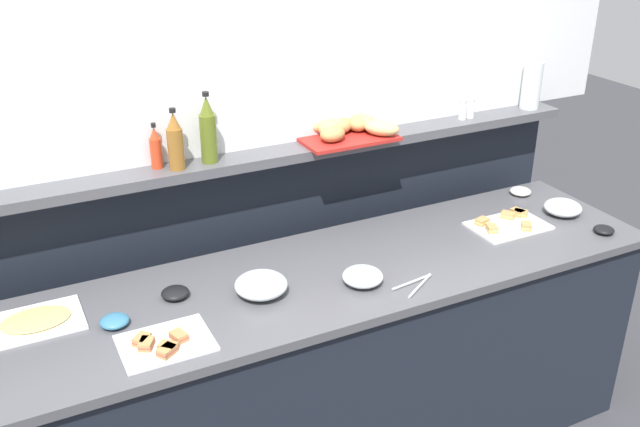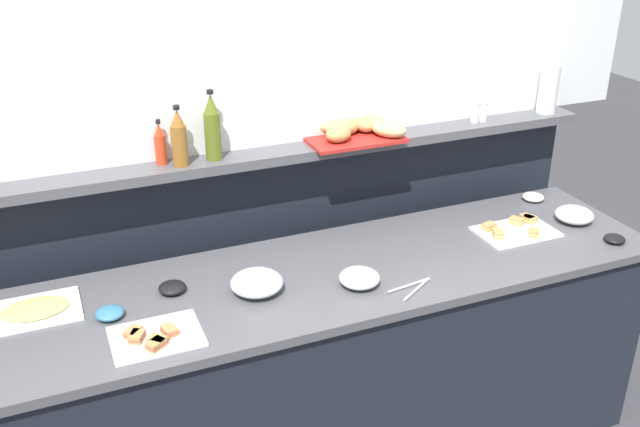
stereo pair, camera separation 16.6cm
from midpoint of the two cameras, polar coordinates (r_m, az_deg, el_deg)
name	(u,v)px [view 2 (the right image)]	position (r m, az deg, el deg)	size (l,w,h in m)	color
ground_plane	(274,377)	(3.63, -2.34, -12.95)	(12.00, 12.00, 0.00)	#38383D
buffet_counter	(321,373)	(2.91, 1.73, -12.65)	(2.71, 0.68, 0.91)	black
back_ledge_unit	(277,269)	(3.19, -2.02, -4.50)	(2.87, 0.22, 1.25)	black
sandwich_platter_rear	(516,229)	(3.09, 16.90, -1.25)	(0.32, 0.21, 0.04)	white
sandwich_platter_side	(155,337)	(2.34, -11.12, -9.70)	(0.29, 0.22, 0.04)	silver
cold_cuts_platter	(35,310)	(2.58, -20.18, -7.32)	(0.30, 0.22, 0.02)	white
glass_bowl_large	(575,216)	(3.25, 21.12, -0.19)	(0.16, 0.16, 0.06)	silver
glass_bowl_medium	(257,283)	(2.53, -3.21, -5.65)	(0.19, 0.19, 0.08)	silver
glass_bowl_small	(359,278)	(2.58, 5.02, -5.24)	(0.15, 0.15, 0.06)	silver
condiment_bowl_red	(615,239)	(3.14, 23.93, -1.88)	(0.08, 0.08, 0.03)	black
condiment_bowl_teal	(172,288)	(2.58, -9.95, -5.90)	(0.10, 0.10, 0.03)	black
condiment_bowl_dark	(110,313)	(2.48, -14.65, -7.76)	(0.10, 0.10, 0.03)	teal
condiment_bowl_cream	(533,197)	(3.41, 18.04, 1.25)	(0.10, 0.10, 0.03)	silver
serving_tongs	(413,287)	(2.60, 9.32, -5.85)	(0.19, 0.11, 0.01)	#B7BABF
olive_oil_bottle	(212,129)	(2.75, -6.91, 6.74)	(0.06, 0.06, 0.28)	#56661E
vinegar_bottle_amber	(179,139)	(2.71, -9.51, 5.87)	(0.06, 0.06, 0.24)	#8E5B23
hot_sauce_bottle	(160,145)	(2.75, -10.99, 5.41)	(0.04, 0.04, 0.18)	red
salt_shaker	(475,113)	(3.29, 13.74, 7.81)	(0.03, 0.03, 0.09)	white
pepper_shaker	(483,112)	(3.32, 14.37, 7.88)	(0.03, 0.03, 0.09)	white
bread_basket	(354,129)	(3.01, 4.34, 6.78)	(0.42, 0.29, 0.08)	#B2231E
water_carafe	(548,89)	(3.51, 19.13, 9.38)	(0.09, 0.09, 0.22)	silver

